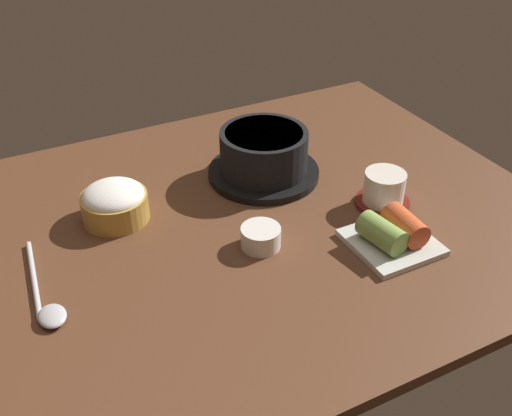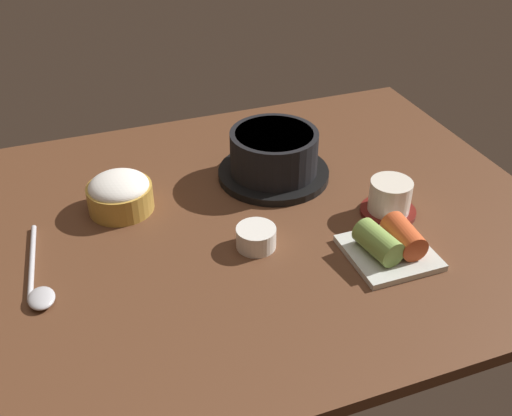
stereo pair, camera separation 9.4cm
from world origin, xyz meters
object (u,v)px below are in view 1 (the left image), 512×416
object	(u,v)px
rice_bowl	(114,202)
tea_cup_with_saucer	(384,190)
stone_pot	(264,155)
banchan_cup_center	(261,236)
kimchi_plate	(393,234)
spoon	(46,303)

from	to	relation	value
rice_bowl	tea_cup_with_saucer	bearing A→B (deg)	-21.99
stone_pot	banchan_cup_center	bearing A→B (deg)	-118.80
tea_cup_with_saucer	stone_pot	bearing A→B (deg)	127.68
tea_cup_with_saucer	kimchi_plate	distance (cm)	11.01
banchan_cup_center	spoon	bearing A→B (deg)	177.32
banchan_cup_center	stone_pot	bearing A→B (deg)	61.20
kimchi_plate	spoon	world-z (taller)	kimchi_plate
tea_cup_with_saucer	rice_bowl	bearing A→B (deg)	158.01
kimchi_plate	spoon	distance (cm)	50.22
rice_bowl	spoon	distance (cm)	21.16
rice_bowl	spoon	world-z (taller)	rice_bowl
rice_bowl	tea_cup_with_saucer	xyz separation A→B (cm)	(40.38, -16.31, -0.21)
rice_bowl	banchan_cup_center	xyz separation A→B (cm)	(17.37, -16.98, -1.33)
banchan_cup_center	spoon	world-z (taller)	banchan_cup_center
kimchi_plate	tea_cup_with_saucer	bearing A→B (deg)	60.28
tea_cup_with_saucer	banchan_cup_center	world-z (taller)	tea_cup_with_saucer
rice_bowl	spoon	xyz separation A→B (cm)	(-14.19, -15.50, -2.50)
tea_cup_with_saucer	kimchi_plate	size ratio (longest dim) A/B	0.74
banchan_cup_center	kimchi_plate	bearing A→B (deg)	-26.77
spoon	rice_bowl	bearing A→B (deg)	47.53
rice_bowl	tea_cup_with_saucer	size ratio (longest dim) A/B	1.17
spoon	tea_cup_with_saucer	bearing A→B (deg)	-0.84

